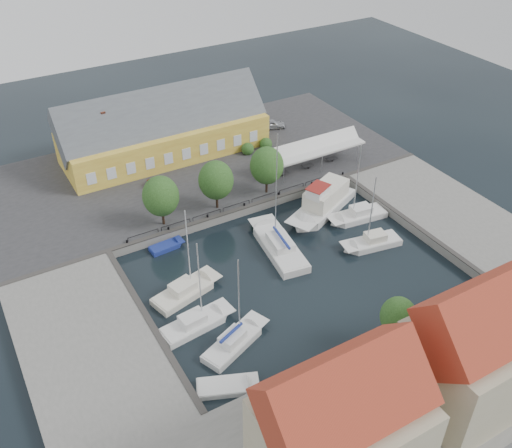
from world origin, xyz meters
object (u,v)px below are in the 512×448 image
Objects in this scene: east_boat_b at (372,244)px; west_boat_c at (196,325)px; car_red at (159,185)px; car_silver at (271,124)px; east_boat_a at (358,217)px; tent_canopy at (315,149)px; west_boat_d at (235,343)px; warehouse at (159,131)px; trawler at (323,203)px; west_boat_b at (186,292)px; launch_sw at (227,388)px; center_sailboat at (279,247)px; launch_nw at (166,247)px.

west_boat_c is (-22.81, -1.53, -0.00)m from east_boat_b.
east_boat_b reaches higher than car_red.
east_boat_a is at bearing -164.83° from car_silver.
west_boat_d is at bearing -137.33° from tent_canopy.
trawler is at bearing -60.86° from warehouse.
car_red is 24.32m from west_boat_c.
warehouse is 2.70× the size of west_boat_b.
launch_sw is (-0.85, -7.93, -0.17)m from west_boat_c.
east_boat_a reaches higher than car_red.
west_boat_c is at bearing -154.85° from center_sailboat.
east_boat_a reaches higher than launch_nw.
center_sailboat is 19.92m from launch_sw.
center_sailboat reaches higher than east_boat_a.
east_boat_a reaches higher than tent_canopy.
launch_sw is at bearing -98.63° from launch_nw.
car_red is (-21.50, -7.80, -0.13)m from car_silver.
west_boat_c is at bearing -100.18° from launch_nw.
tent_canopy is at bearing 44.10° from launch_sw.
tent_canopy is 1.37× the size of west_boat_d.
trawler is at bearing -172.90° from car_silver.
west_boat_c is 1.00× the size of west_boat_d.
east_boat_b is at bearing -25.86° from center_sailboat.
tent_canopy is at bearing -39.86° from warehouse.
car_silver reaches higher than launch_nw.
warehouse reaches higher than east_boat_a.
west_boat_b is (-25.38, -13.82, -3.42)m from tent_canopy.
west_boat_b reaches higher than east_boat_b.
tent_canopy is 1.43× the size of east_boat_b.
car_silver is at bearing 45.26° from west_boat_b.
west_boat_d is (-3.85, -27.46, -1.32)m from car_red.
west_boat_c is at bearing -165.00° from east_boat_a.
west_boat_d is (-22.72, -10.57, 0.01)m from east_boat_a.
east_boat_b reaches higher than launch_nw.
west_boat_c reaches higher than east_boat_b.
trawler is at bearing -56.41° from car_red.
west_boat_c reaches higher than tent_canopy.
car_silver is 1.17× the size of car_red.
car_silver is 43.46m from west_boat_d.
trawler is 1.16× the size of west_boat_d.
tent_canopy is 2.46× the size of launch_sw.
launch_nw is (-19.84, 2.56, -0.93)m from trawler.
center_sailboat is (-13.23, -12.30, -3.32)m from tent_canopy.
car_silver is at bearing 75.82° from trawler.
east_boat_b is (0.67, -8.73, -0.76)m from trawler.
west_boat_c is (-22.14, -10.26, -0.76)m from trawler.
warehouse is 17.88m from car_silver.
west_boat_c is 13.03m from launch_nw.
trawler is (-5.33, -21.09, -0.71)m from car_silver.
tent_canopy is 3.41× the size of launch_nw.
center_sailboat is at bearing 25.15° from west_boat_c.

